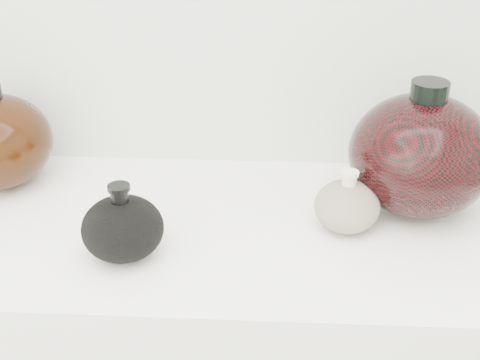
{
  "coord_description": "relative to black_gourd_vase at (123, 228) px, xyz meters",
  "views": [
    {
      "loc": [
        0.09,
        -0.03,
        1.51
      ],
      "look_at": [
        0.04,
        0.92,
        1.0
      ],
      "focal_mm": 50.0,
      "sensor_mm": 36.0,
      "label": 1
    }
  ],
  "objects": [
    {
      "name": "black_gourd_vase",
      "position": [
        0.0,
        0.0,
        0.0
      ],
      "size": [
        0.15,
        0.15,
        0.13
      ],
      "color": "black",
      "rests_on": "display_counter"
    },
    {
      "name": "right_round_pot",
      "position": [
        0.49,
        0.18,
        0.06
      ],
      "size": [
        0.3,
        0.3,
        0.24
      ],
      "color": "black",
      "rests_on": "display_counter"
    },
    {
      "name": "cream_gourd_vase",
      "position": [
        0.36,
        0.1,
        -0.01
      ],
      "size": [
        0.12,
        0.12,
        0.11
      ],
      "color": "beige",
      "rests_on": "display_counter"
    },
    {
      "name": "room",
      "position": [
        0.14,
        -0.58,
        0.35
      ],
      "size": [
        3.04,
        2.42,
        2.64
      ],
      "color": "slate",
      "rests_on": "ground"
    }
  ]
}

